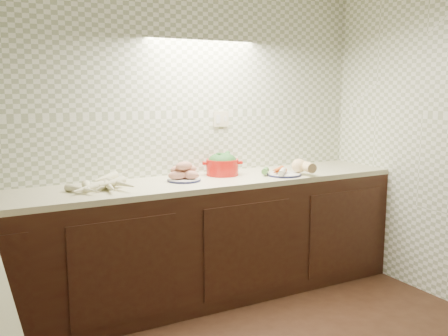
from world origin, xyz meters
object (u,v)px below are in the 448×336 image
dutch_oven (222,164)px  veg_plate (290,169)px  sweet_potato_plate (184,174)px  onion_bowl (185,172)px  parsnip_pile (99,184)px

dutch_oven → veg_plate: bearing=-7.4°
sweet_potato_plate → onion_bowl: sweet_potato_plate is taller
parsnip_pile → veg_plate: (1.44, -0.16, 0.01)m
parsnip_pile → onion_bowl: bearing=10.4°
sweet_potato_plate → parsnip_pile: bearing=-179.0°
veg_plate → parsnip_pile: bearing=173.8°
onion_bowl → dutch_oven: dutch_oven is taller
parsnip_pile → onion_bowl: 0.69m
parsnip_pile → dutch_oven: bearing=5.2°
onion_bowl → dutch_oven: size_ratio=0.46×
onion_bowl → veg_plate: veg_plate is taller
sweet_potato_plate → veg_plate: sweet_potato_plate is taller
veg_plate → onion_bowl: bearing=159.5°
parsnip_pile → onion_bowl: onion_bowl is taller
sweet_potato_plate → veg_plate: (0.82, -0.17, -0.01)m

